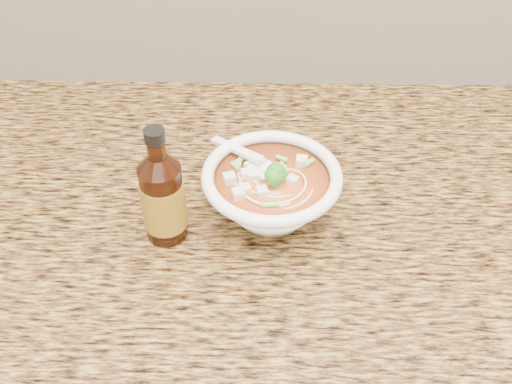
{
  "coord_description": "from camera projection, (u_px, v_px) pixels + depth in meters",
  "views": [
    {
      "loc": [
        -0.12,
        1.05,
        1.5
      ],
      "look_at": [
        -0.13,
        1.65,
        0.95
      ],
      "focal_mm": 45.0,
      "sensor_mm": 36.0,
      "label": 1
    }
  ],
  "objects": [
    {
      "name": "hot_sauce_bottle",
      "position": [
        163.0,
        198.0,
        0.79
      ],
      "size": [
        0.06,
        0.06,
        0.17
      ],
      "rotation": [
        0.0,
        0.0,
        0.16
      ],
      "color": "#391407",
      "rests_on": "counter_slab"
    },
    {
      "name": "soup_bowl",
      "position": [
        271.0,
        194.0,
        0.83
      ],
      "size": [
        0.18,
        0.18,
        0.1
      ],
      "rotation": [
        0.0,
        0.0,
        -0.07
      ],
      "color": "white",
      "rests_on": "counter_slab"
    },
    {
      "name": "counter_slab",
      "position": [
        350.0,
        219.0,
        0.88
      ],
      "size": [
        4.0,
        0.68,
        0.04
      ],
      "primitive_type": "cube",
      "color": "olive",
      "rests_on": "cabinet"
    }
  ]
}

